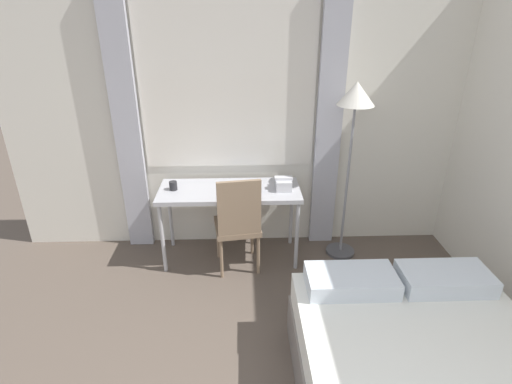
{
  "coord_description": "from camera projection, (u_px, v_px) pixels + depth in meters",
  "views": [
    {
      "loc": [
        -0.16,
        -0.37,
        2.26
      ],
      "look_at": [
        -0.06,
        2.62,
        0.89
      ],
      "focal_mm": 28.0,
      "sensor_mm": 36.0,
      "label": 1
    }
  ],
  "objects": [
    {
      "name": "standing_lamp",
      "position": [
        354.0,
        115.0,
        3.48
      ],
      "size": [
        0.33,
        0.33,
        1.71
      ],
      "color": "#4C4C51",
      "rests_on": "ground_plane"
    },
    {
      "name": "wall_back_with_window",
      "position": [
        255.0,
        114.0,
        3.77
      ],
      "size": [
        4.83,
        0.13,
        2.7
      ],
      "color": "silver",
      "rests_on": "ground_plane"
    },
    {
      "name": "mug",
      "position": [
        173.0,
        186.0,
        3.68
      ],
      "size": [
        0.07,
        0.07,
        0.08
      ],
      "color": "#262628",
      "rests_on": "desk"
    },
    {
      "name": "desk",
      "position": [
        230.0,
        195.0,
        3.74
      ],
      "size": [
        1.31,
        0.53,
        0.74
      ],
      "color": "#B2B2B7",
      "rests_on": "ground_plane"
    },
    {
      "name": "desk_chair",
      "position": [
        238.0,
        221.0,
        3.59
      ],
      "size": [
        0.45,
        0.45,
        0.96
      ],
      "rotation": [
        0.0,
        0.0,
        0.14
      ],
      "color": "#8C7259",
      "rests_on": "ground_plane"
    },
    {
      "name": "book",
      "position": [
        243.0,
        189.0,
        3.68
      ],
      "size": [
        0.29,
        0.19,
        0.02
      ],
      "rotation": [
        0.0,
        0.0,
        -0.03
      ],
      "color": "navy",
      "rests_on": "desk"
    },
    {
      "name": "telephone",
      "position": [
        283.0,
        184.0,
        3.69
      ],
      "size": [
        0.16,
        0.18,
        0.12
      ],
      "color": "silver",
      "rests_on": "desk"
    }
  ]
}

